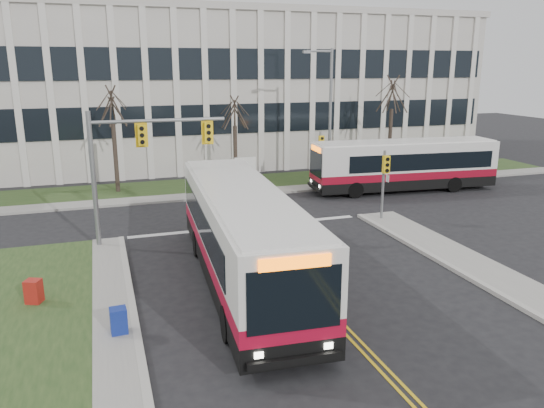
{
  "coord_description": "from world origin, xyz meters",
  "views": [
    {
      "loc": [
        -6.94,
        -17.2,
        8.11
      ],
      "look_at": [
        0.32,
        4.92,
        2.0
      ],
      "focal_mm": 35.0,
      "sensor_mm": 36.0,
      "label": 1
    }
  ],
  "objects_px": {
    "newspaper_box_red": "(34,293)",
    "streetlight": "(328,110)",
    "bus_main": "(242,238)",
    "bus_cross": "(404,166)",
    "newspaper_box_blue": "(119,323)",
    "directory_sign": "(245,169)"
  },
  "relations": [
    {
      "from": "newspaper_box_blue",
      "to": "bus_cross",
      "type": "bearing_deg",
      "value": 34.24
    },
    {
      "from": "bus_main",
      "to": "newspaper_box_red",
      "type": "xyz_separation_m",
      "value": [
        -7.42,
        0.3,
        -1.32
      ]
    },
    {
      "from": "bus_cross",
      "to": "newspaper_box_blue",
      "type": "height_order",
      "value": "bus_cross"
    },
    {
      "from": "directory_sign",
      "to": "bus_cross",
      "type": "relative_size",
      "value": 0.16
    },
    {
      "from": "streetlight",
      "to": "newspaper_box_blue",
      "type": "height_order",
      "value": "streetlight"
    },
    {
      "from": "streetlight",
      "to": "directory_sign",
      "type": "xyz_separation_m",
      "value": [
        -5.53,
        1.3,
        -4.02
      ]
    },
    {
      "from": "bus_main",
      "to": "newspaper_box_blue",
      "type": "height_order",
      "value": "bus_main"
    },
    {
      "from": "directory_sign",
      "to": "newspaper_box_blue",
      "type": "height_order",
      "value": "directory_sign"
    },
    {
      "from": "streetlight",
      "to": "bus_cross",
      "type": "height_order",
      "value": "streetlight"
    },
    {
      "from": "directory_sign",
      "to": "newspaper_box_red",
      "type": "distance_m",
      "value": 20.02
    },
    {
      "from": "streetlight",
      "to": "bus_cross",
      "type": "distance_m",
      "value": 6.37
    },
    {
      "from": "newspaper_box_red",
      "to": "bus_cross",
      "type": "bearing_deg",
      "value": 50.65
    },
    {
      "from": "newspaper_box_red",
      "to": "streetlight",
      "type": "bearing_deg",
      "value": 62.92
    },
    {
      "from": "newspaper_box_blue",
      "to": "streetlight",
      "type": "bearing_deg",
      "value": 47.02
    },
    {
      "from": "bus_main",
      "to": "bus_cross",
      "type": "height_order",
      "value": "bus_main"
    },
    {
      "from": "streetlight",
      "to": "bus_main",
      "type": "bearing_deg",
      "value": -123.97
    },
    {
      "from": "streetlight",
      "to": "bus_cross",
      "type": "relative_size",
      "value": 0.75
    },
    {
      "from": "streetlight",
      "to": "newspaper_box_blue",
      "type": "distance_m",
      "value": 23.72
    },
    {
      "from": "newspaper_box_red",
      "to": "bus_main",
      "type": "bearing_deg",
      "value": 20.63
    },
    {
      "from": "streetlight",
      "to": "newspaper_box_blue",
      "type": "relative_size",
      "value": 9.68
    },
    {
      "from": "directory_sign",
      "to": "bus_cross",
      "type": "bearing_deg",
      "value": -25.86
    },
    {
      "from": "bus_cross",
      "to": "newspaper_box_blue",
      "type": "bearing_deg",
      "value": -47.79
    }
  ]
}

